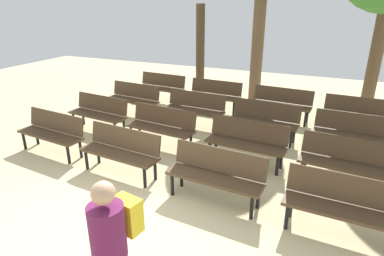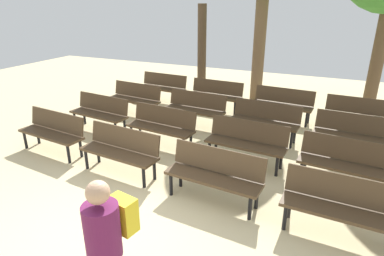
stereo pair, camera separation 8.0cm
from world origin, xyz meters
name	(u,v)px [view 2 (the right image)]	position (x,y,z in m)	size (l,w,h in m)	color
ground_plane	(105,235)	(0.00, 0.00, 0.00)	(24.00, 24.00, 0.00)	beige
bench_r0_c0	(53,130)	(-2.73, 1.81, 0.50)	(1.64, 0.64, 0.87)	#4C3823
bench_r0_c1	(121,148)	(-0.84, 1.62, 0.50)	(1.64, 0.63, 0.87)	#4C3823
bench_r0_c2	(215,172)	(1.10, 1.49, 0.50)	(1.63, 0.60, 0.87)	#4C3823
bench_r0_c3	(342,204)	(3.01, 1.37, 0.50)	(1.62, 0.56, 0.87)	#4C3823
bench_r1_c0	(100,111)	(-2.64, 3.26, 0.50)	(1.64, 0.65, 0.87)	#4C3823
bench_r1_c1	(162,124)	(-0.76, 3.06, 0.50)	(1.64, 0.62, 0.87)	#4C3823
bench_r1_c2	(247,140)	(1.22, 2.98, 0.50)	(1.63, 0.59, 0.87)	#4C3823
bench_r1_c3	(347,161)	(3.06, 2.80, 0.50)	(1.64, 0.62, 0.87)	#4C3823
bench_r2_c0	(135,97)	(-2.54, 4.69, 0.50)	(1.64, 0.63, 0.87)	#4C3823
bench_r2_c1	(196,107)	(-0.57, 4.53, 0.50)	(1.62, 0.57, 0.87)	#4C3823
bench_r2_c2	(265,119)	(1.28, 4.38, 0.50)	(1.64, 0.62, 0.87)	#4C3823
bench_r2_c3	(354,133)	(3.18, 4.28, 0.50)	(1.63, 0.59, 0.87)	#4C3823
bench_r3_c0	(163,86)	(-2.45, 6.16, 0.50)	(1.63, 0.59, 0.87)	#4C3823
bench_r3_c1	(216,93)	(-0.55, 5.99, 0.50)	(1.62, 0.57, 0.87)	#4C3823
bench_r3_c2	(283,102)	(1.44, 5.87, 0.50)	(1.63, 0.60, 0.87)	#4C3823
bench_r3_c3	(359,114)	(3.32, 5.70, 0.50)	(1.62, 0.56, 0.87)	#4C3823
tree_0	(202,52)	(-1.48, 7.12, 1.50)	(0.28, 0.28, 3.00)	#4C3A28
visitor_with_backpack	(107,245)	(0.91, -0.99, 0.94)	(0.40, 0.57, 1.65)	navy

